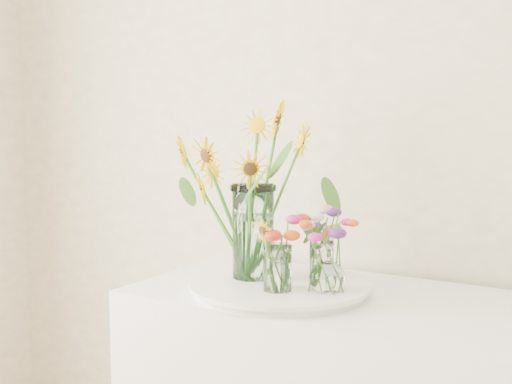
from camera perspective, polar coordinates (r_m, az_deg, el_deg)
tray at (r=1.80m, az=2.10°, el=-8.57°), size 0.48×0.48×0.02m
mason_jar at (r=1.83m, az=-0.26°, el=-3.53°), size 0.14×0.14×0.28m
sunflower_bouquet at (r=1.81m, az=-0.26°, el=0.04°), size 0.70×0.70×0.51m
small_vase_a at (r=1.70m, az=1.93°, el=-6.81°), size 0.09×0.09×0.13m
wildflower_posy_a at (r=1.69m, az=1.93°, el=-5.32°), size 0.18×0.18×0.22m
small_vase_b at (r=1.71m, az=6.35°, el=-6.63°), size 0.12×0.12×0.14m
wildflower_posy_b at (r=1.70m, az=6.37°, el=-5.14°), size 0.21×0.21×0.23m
small_vase_c at (r=1.84m, az=5.69°, el=-6.22°), size 0.08×0.08×0.10m
wildflower_posy_c at (r=1.84m, az=5.70°, el=-4.84°), size 0.18×0.18×0.19m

